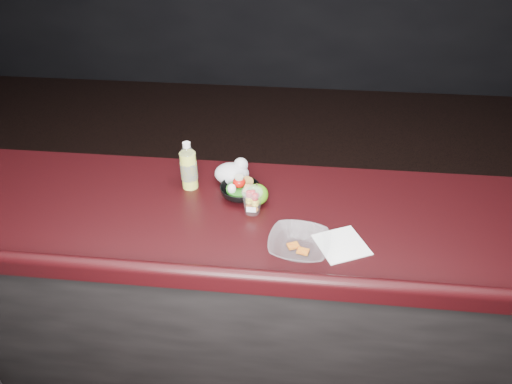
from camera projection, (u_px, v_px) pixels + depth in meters
room_shell at (217, 9)px, 1.03m from camera, size 8.00×8.00×8.00m
counter at (243, 301)px, 2.04m from camera, size 4.06×0.71×1.02m
lemonade_bottle at (189, 169)px, 1.83m from camera, size 0.07×0.07×0.21m
fruit_cup at (252, 199)px, 1.71m from camera, size 0.08×0.08×0.12m
green_apple at (257, 194)px, 1.76m from camera, size 0.09×0.09×0.09m
plastic_bag at (233, 173)px, 1.88m from camera, size 0.14×0.12×0.11m
snack_bowl at (240, 190)px, 1.81m from camera, size 0.19×0.19×0.09m
takeout_bowl at (299, 245)px, 1.55m from camera, size 0.23×0.23×0.05m
paper_napkin at (341, 245)px, 1.59m from camera, size 0.21×0.21×0.00m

